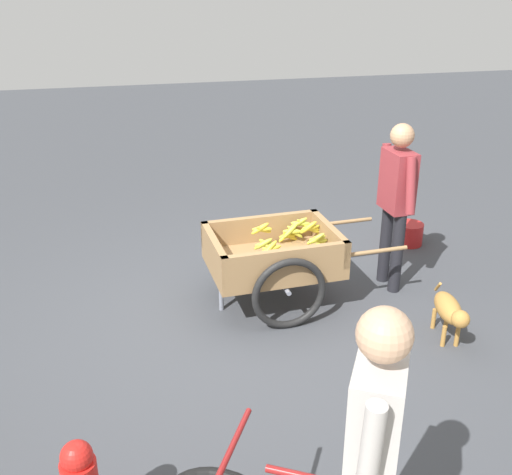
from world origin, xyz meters
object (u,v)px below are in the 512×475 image
(cyclist_person, at_px, (373,447))
(dog, at_px, (450,310))
(vendor_person, at_px, (397,193))
(plastic_bucket, at_px, (409,234))
(fruit_cart, at_px, (274,258))

(cyclist_person, xyz_separation_m, dog, (-1.56, -1.94, -0.70))
(dog, bearing_deg, cyclist_person, 51.32)
(vendor_person, distance_m, plastic_bucket, 1.31)
(fruit_cart, relative_size, plastic_bucket, 5.66)
(plastic_bucket, bearing_deg, cyclist_person, 60.49)
(fruit_cart, relative_size, cyclist_person, 1.04)
(cyclist_person, distance_m, dog, 2.58)
(fruit_cart, distance_m, cyclist_person, 2.93)
(cyclist_person, height_order, dog, cyclist_person)
(vendor_person, xyz_separation_m, dog, (-0.06, 0.97, -0.65))
(fruit_cart, height_order, vendor_person, vendor_person)
(fruit_cart, xyz_separation_m, plastic_bucket, (-1.75, -0.88, -0.32))
(plastic_bucket, bearing_deg, dog, 72.70)
(cyclist_person, distance_m, plastic_bucket, 4.37)
(vendor_person, height_order, dog, vendor_person)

